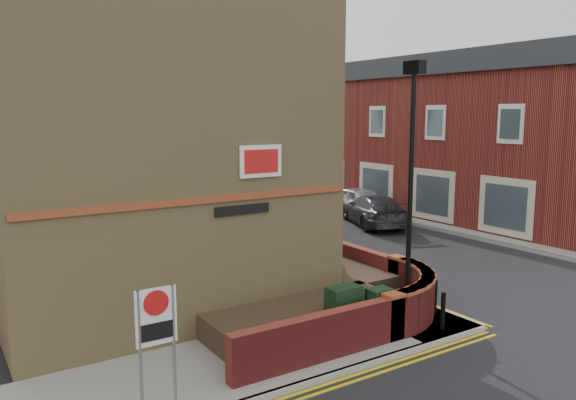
# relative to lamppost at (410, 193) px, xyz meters

# --- Properties ---
(ground) EXTENTS (120.00, 120.00, 0.00)m
(ground) POSITION_rel_lamppost_xyz_m (-1.60, -1.20, -3.34)
(ground) COLOR black
(ground) RESTS_ON ground
(pavement_corner) EXTENTS (13.00, 3.00, 0.12)m
(pavement_corner) POSITION_rel_lamppost_xyz_m (-5.10, 0.30, -3.28)
(pavement_corner) COLOR gray
(pavement_corner) RESTS_ON ground
(pavement_main) EXTENTS (2.00, 32.00, 0.12)m
(pavement_main) POSITION_rel_lamppost_xyz_m (0.40, 14.80, -3.28)
(pavement_main) COLOR gray
(pavement_main) RESTS_ON ground
(pavement_far) EXTENTS (4.00, 40.00, 0.12)m
(pavement_far) POSITION_rel_lamppost_xyz_m (11.40, 11.80, -3.28)
(pavement_far) COLOR gray
(pavement_far) RESTS_ON ground
(kerb_main_near) EXTENTS (0.15, 32.00, 0.12)m
(kerb_main_near) POSITION_rel_lamppost_xyz_m (1.40, 14.80, -3.28)
(kerb_main_near) COLOR gray
(kerb_main_near) RESTS_ON ground
(kerb_main_far) EXTENTS (0.15, 40.00, 0.12)m
(kerb_main_far) POSITION_rel_lamppost_xyz_m (9.40, 11.80, -3.28)
(kerb_main_far) COLOR gray
(kerb_main_far) RESTS_ON ground
(yellow_lines_main) EXTENTS (0.28, 32.00, 0.01)m
(yellow_lines_main) POSITION_rel_lamppost_xyz_m (1.65, 14.80, -3.34)
(yellow_lines_main) COLOR gold
(yellow_lines_main) RESTS_ON ground
(corner_building) EXTENTS (8.95, 10.40, 13.60)m
(corner_building) POSITION_rel_lamppost_xyz_m (-4.44, 6.80, 2.88)
(corner_building) COLOR tan
(corner_building) RESTS_ON ground
(garden_wall) EXTENTS (6.80, 6.00, 1.20)m
(garden_wall) POSITION_rel_lamppost_xyz_m (-1.60, 1.30, -3.34)
(garden_wall) COLOR maroon
(garden_wall) RESTS_ON ground
(lamppost) EXTENTS (0.25, 0.50, 6.30)m
(lamppost) POSITION_rel_lamppost_xyz_m (0.00, 0.00, 0.00)
(lamppost) COLOR black
(lamppost) RESTS_ON pavement_corner
(utility_cabinet_large) EXTENTS (0.80, 0.45, 1.20)m
(utility_cabinet_large) POSITION_rel_lamppost_xyz_m (-1.90, 0.10, -2.62)
(utility_cabinet_large) COLOR black
(utility_cabinet_large) RESTS_ON pavement_corner
(utility_cabinet_small) EXTENTS (0.55, 0.40, 1.10)m
(utility_cabinet_small) POSITION_rel_lamppost_xyz_m (-1.10, -0.20, -2.67)
(utility_cabinet_small) COLOR black
(utility_cabinet_small) RESTS_ON pavement_corner
(bollard_near) EXTENTS (0.11, 0.11, 0.90)m
(bollard_near) POSITION_rel_lamppost_xyz_m (0.40, -0.80, -2.77)
(bollard_near) COLOR black
(bollard_near) RESTS_ON pavement_corner
(bollard_far) EXTENTS (0.11, 0.11, 0.90)m
(bollard_far) POSITION_rel_lamppost_xyz_m (1.00, -0.00, -2.77)
(bollard_far) COLOR black
(bollard_far) RESTS_ON pavement_corner
(zone_sign) EXTENTS (0.72, 0.07, 2.20)m
(zone_sign) POSITION_rel_lamppost_xyz_m (-6.60, -0.70, -1.70)
(zone_sign) COLOR slate
(zone_sign) RESTS_ON pavement_corner
(far_terrace) EXTENTS (5.40, 30.40, 8.00)m
(far_terrace) POSITION_rel_lamppost_xyz_m (12.90, 15.80, 0.70)
(far_terrace) COLOR maroon
(far_terrace) RESTS_ON ground
(far_terrace_cream) EXTENTS (5.40, 12.40, 8.00)m
(far_terrace_cream) POSITION_rel_lamppost_xyz_m (12.90, 36.80, 0.71)
(far_terrace_cream) COLOR beige
(far_terrace_cream) RESTS_ON ground
(tree_near) EXTENTS (3.64, 3.65, 6.70)m
(tree_near) POSITION_rel_lamppost_xyz_m (0.40, 12.85, 1.36)
(tree_near) COLOR #382B1E
(tree_near) RESTS_ON pavement_main
(tree_mid) EXTENTS (4.03, 4.03, 7.42)m
(tree_mid) POSITION_rel_lamppost_xyz_m (0.40, 20.85, 1.85)
(tree_mid) COLOR #382B1E
(tree_mid) RESTS_ON pavement_main
(tree_far) EXTENTS (3.81, 3.81, 7.00)m
(tree_far) POSITION_rel_lamppost_xyz_m (0.40, 28.85, 1.57)
(tree_far) COLOR #382B1E
(tree_far) RESTS_ON pavement_main
(traffic_light_assembly) EXTENTS (0.20, 0.16, 4.20)m
(traffic_light_assembly) POSITION_rel_lamppost_xyz_m (0.80, 23.80, -0.56)
(traffic_light_assembly) COLOR black
(traffic_light_assembly) RESTS_ON pavement_main
(silver_car_near) EXTENTS (3.04, 4.73, 1.47)m
(silver_car_near) POSITION_rel_lamppost_xyz_m (3.40, 9.48, -2.61)
(silver_car_near) COLOR #969A9D
(silver_car_near) RESTS_ON ground
(red_car_main) EXTENTS (3.25, 5.63, 1.48)m
(red_car_main) POSITION_rel_lamppost_xyz_m (2.32, 18.18, -2.61)
(red_car_main) COLOR maroon
(red_car_main) RESTS_ON ground
(grey_car_far) EXTENTS (3.73, 5.39, 1.45)m
(grey_car_far) POSITION_rel_lamppost_xyz_m (7.86, 10.13, -2.62)
(grey_car_far) COLOR #2C2E31
(grey_car_far) RESTS_ON ground
(silver_car_far) EXTENTS (2.25, 4.55, 1.49)m
(silver_car_far) POSITION_rel_lamppost_xyz_m (8.90, 12.80, -2.60)
(silver_car_far) COLOR #AFB0B7
(silver_car_far) RESTS_ON ground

